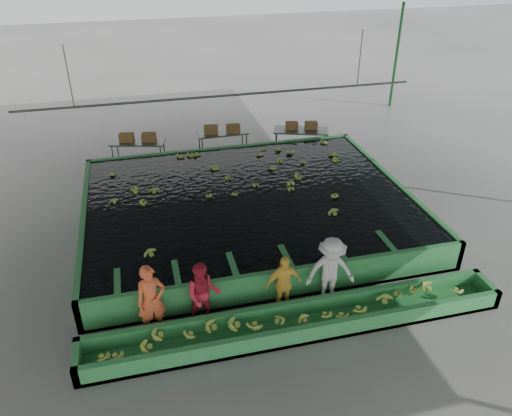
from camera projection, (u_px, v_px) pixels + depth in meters
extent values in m
plane|color=slate|center=(260.00, 246.00, 14.68)|extent=(80.00, 80.00, 0.00)
cube|color=gray|center=(261.00, 76.00, 12.17)|extent=(20.00, 22.00, 0.04)
cube|color=black|center=(248.00, 197.00, 15.51)|extent=(9.70, 7.70, 0.00)
cylinder|color=#59605B|center=(224.00, 96.00, 17.37)|extent=(0.08, 0.08, 14.00)
cylinder|color=#59605B|center=(69.00, 77.00, 15.81)|extent=(0.04, 0.04, 2.00)
cylinder|color=#59605B|center=(360.00, 58.00, 17.93)|extent=(0.04, 0.04, 2.00)
imported|color=#F05F32|center=(151.00, 301.00, 11.18)|extent=(0.73, 0.55, 1.82)
imported|color=red|center=(203.00, 295.00, 11.47)|extent=(0.87, 0.71, 1.68)
imported|color=yellow|center=(283.00, 284.00, 11.91)|extent=(0.94, 0.46, 1.55)
imported|color=beige|center=(331.00, 271.00, 12.08)|extent=(1.29, 0.85, 1.85)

